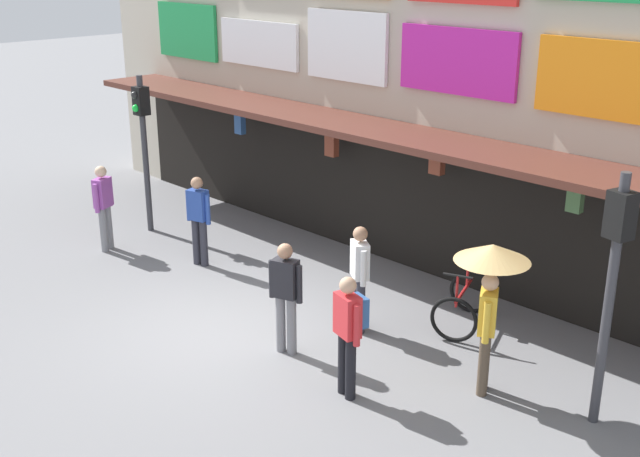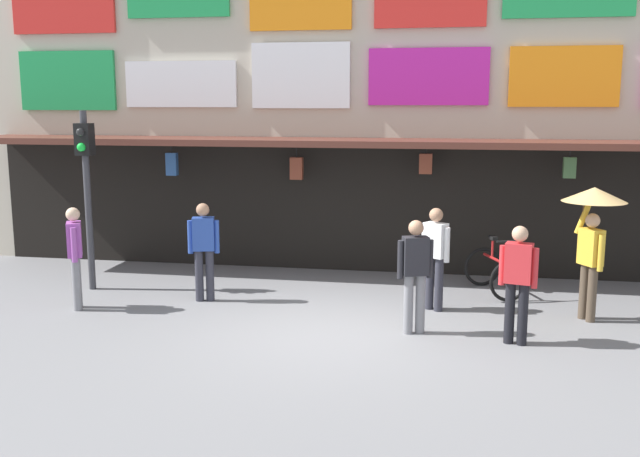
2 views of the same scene
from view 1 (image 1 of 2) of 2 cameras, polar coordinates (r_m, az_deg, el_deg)
ground_plane at (r=12.36m, az=-6.89°, el=-7.15°), size 80.00×80.00×0.00m
shopfront at (r=14.36m, az=7.32°, el=13.17°), size 18.00×2.60×8.00m
traffic_light_near at (r=16.19m, az=-12.68°, el=7.03°), size 0.28×0.33×3.20m
traffic_light_far at (r=9.71m, az=20.53°, el=-2.20°), size 0.33×0.35×3.20m
bicycle_parked at (r=12.35m, az=10.30°, el=-5.33°), size 1.09×1.34×1.05m
pedestrian_in_red at (r=11.20m, az=-2.50°, el=-4.61°), size 0.51×0.32×1.68m
pedestrian_in_black at (r=15.59m, az=-15.36°, el=1.78°), size 0.36×0.48×1.68m
pedestrian_with_umbrella at (r=10.15m, az=12.22°, el=-3.44°), size 0.96×0.96×2.08m
pedestrian_in_yellow at (r=11.84m, az=2.88°, el=-3.22°), size 0.46×0.38×1.68m
pedestrian_in_blue at (r=14.48m, az=-8.76°, el=0.90°), size 0.52×0.30×1.68m
pedestrian_in_green at (r=10.13m, az=2.11°, el=-7.14°), size 0.52×0.42×1.68m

